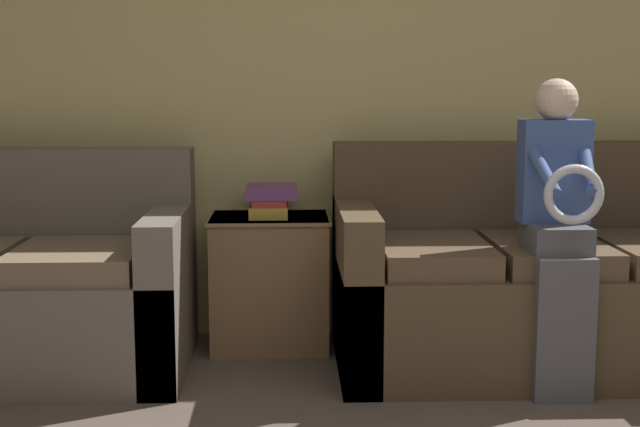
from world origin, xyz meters
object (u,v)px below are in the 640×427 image
object	(u,v)px
couch_main	(537,286)
side_shelf	(270,280)
child_left_seated	(558,220)
book_stack	(270,200)
couch_side	(22,292)

from	to	relation	value
couch_main	side_shelf	world-z (taller)	couch_main
child_left_seated	book_stack	xyz separation A→B (m)	(-1.18, 0.66, 0.00)
child_left_seated	side_shelf	bearing A→B (deg)	150.80
child_left_seated	side_shelf	distance (m)	1.41
couch_main	child_left_seated	world-z (taller)	child_left_seated
child_left_seated	side_shelf	world-z (taller)	child_left_seated
couch_main	side_shelf	distance (m)	1.25
couch_main	child_left_seated	size ratio (longest dim) A/B	1.41
couch_side	child_left_seated	world-z (taller)	child_left_seated
couch_side	book_stack	distance (m)	1.19
child_left_seated	couch_side	bearing A→B (deg)	170.59
side_shelf	book_stack	size ratio (longest dim) A/B	2.35
couch_main	couch_side	distance (m)	2.31
couch_main	couch_side	size ratio (longest dim) A/B	1.24
couch_main	book_stack	world-z (taller)	couch_main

